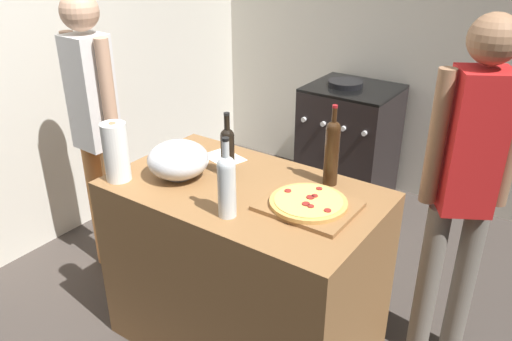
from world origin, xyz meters
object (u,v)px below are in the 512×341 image
paper_towel_roll (116,152)px  person_in_stripes (96,123)px  wine_bottle_amber (227,183)px  wine_bottle_green (228,149)px  wine_bottle_dark (332,150)px  mixing_bowl (178,160)px  pizza (308,202)px  person_in_red (466,180)px  stove (349,143)px

paper_towel_roll → person_in_stripes: size_ratio=0.17×
wine_bottle_amber → wine_bottle_green: wine_bottle_amber is taller
paper_towel_roll → wine_bottle_dark: bearing=32.3°
wine_bottle_dark → wine_bottle_green: wine_bottle_dark is taller
person_in_stripes → mixing_bowl: bearing=-9.6°
wine_bottle_dark → wine_bottle_amber: (-0.22, -0.51, -0.02)m
wine_bottle_dark → paper_towel_roll: bearing=-147.7°
wine_bottle_green → person_in_stripes: bearing=-178.3°
pizza → mixing_bowl: (-0.67, -0.09, 0.06)m
wine_bottle_dark → wine_bottle_green: size_ratio=1.22×
mixing_bowl → paper_towel_roll: 0.29m
pizza → mixing_bowl: mixing_bowl is taller
mixing_bowl → person_in_red: (1.19, 0.58, -0.01)m
wine_bottle_green → stove: size_ratio=0.33×
pizza → wine_bottle_dark: wine_bottle_dark is taller
stove → person_in_stripes: bearing=-115.1°
pizza → wine_bottle_dark: size_ratio=0.87×
person_in_red → wine_bottle_green: bearing=-157.0°
wine_bottle_green → stove: wine_bottle_green is taller
pizza → wine_bottle_amber: size_ratio=0.96×
wine_bottle_green → wine_bottle_dark: bearing=23.4°
mixing_bowl → wine_bottle_amber: bearing=-20.5°
wine_bottle_dark → person_in_stripes: size_ratio=0.23×
pizza → mixing_bowl: 0.68m
paper_towel_roll → wine_bottle_green: bearing=40.6°
wine_bottle_green → person_in_red: size_ratio=0.18×
pizza → person_in_stripes: 1.43m
wine_bottle_amber → stove: bearing=100.2°
wine_bottle_dark → wine_bottle_green: 0.50m
paper_towel_roll → wine_bottle_green: wine_bottle_green is taller
wine_bottle_green → person_in_red: person_in_red is taller
paper_towel_roll → stove: size_ratio=0.30×
paper_towel_roll → person_in_stripes: (-0.54, 0.31, -0.07)m
mixing_bowl → wine_bottle_amber: wine_bottle_amber is taller
pizza → stove: pizza is taller
pizza → wine_bottle_green: size_ratio=1.06×
pizza → wine_bottle_amber: 0.37m
pizza → stove: size_ratio=0.35×
pizza → person_in_stripes: (-1.43, 0.04, 0.04)m
wine_bottle_amber → person_in_red: (0.77, 0.74, -0.07)m
wine_bottle_dark → stove: size_ratio=0.40×
pizza → person_in_red: size_ratio=0.20×
stove → wine_bottle_amber: bearing=-79.8°
mixing_bowl → wine_bottle_dark: 0.73m
wine_bottle_dark → stove: (-0.58, 1.51, -0.63)m
pizza → stove: 1.93m
paper_towel_roll → wine_bottle_dark: 1.01m
stove → person_in_red: 1.79m
person_in_red → mixing_bowl: bearing=-153.8°
wine_bottle_green → mixing_bowl: bearing=-139.0°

